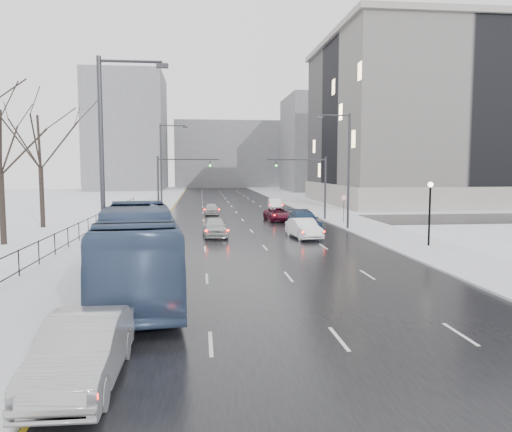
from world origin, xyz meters
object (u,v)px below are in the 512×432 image
object	(u,v)px
sedan_right_near	(304,228)
sedan_right_far	(304,221)
tree_park_d	(4,246)
streetlight_r_mid	(346,165)
streetlight_l_near	(107,162)
lamppost_r_mid	(430,204)
no_uturn_sign	(344,200)
sedan_center_far	(211,209)
mast_signal_left	(169,181)
sedan_right_cross	(278,214)
mast_signal_right	(315,180)
sedan_center_near	(215,227)
tree_park_e	(43,229)
sedan_left_near	(82,351)
sedan_right_distant	(275,204)
streetlight_l_far	(163,166)
bus	(137,249)

from	to	relation	value
sedan_right_near	sedan_right_far	size ratio (longest dim) A/B	0.80
tree_park_d	sedan_right_near	world-z (taller)	tree_park_d
streetlight_r_mid	streetlight_l_near	xyz separation A→B (m)	(-16.33, -20.00, 0.00)
streetlight_l_near	lamppost_r_mid	bearing A→B (deg)	27.55
no_uturn_sign	sedan_center_far	distance (m)	16.68
mast_signal_left	sedan_right_cross	distance (m)	11.35
mast_signal_right	streetlight_r_mid	bearing A→B (deg)	-84.00
sedan_center_near	tree_park_d	bearing A→B (deg)	-171.96
tree_park_e	sedan_center_near	size ratio (longest dim) A/B	3.01
tree_park_e	mast_signal_left	world-z (taller)	tree_park_e
streetlight_r_mid	sedan_right_near	distance (m)	8.29
sedan_left_near	sedan_right_near	distance (m)	26.84
no_uturn_sign	sedan_right_cross	size ratio (longest dim) A/B	0.56
streetlight_r_mid	sedan_right_distant	size ratio (longest dim) A/B	2.32
sedan_center_near	tree_park_e	bearing A→B (deg)	151.61
sedan_right_cross	sedan_right_far	xyz separation A→B (m)	(1.00, -7.84, 0.16)
tree_park_e	lamppost_r_mid	xyz separation A→B (m)	(29.20, -14.00, 2.94)
sedan_right_near	sedan_center_far	xyz separation A→B (m)	(-6.55, 20.08, -0.08)
streetlight_l_near	sedan_center_far	world-z (taller)	streetlight_l_near
streetlight_l_far	sedan_right_cross	bearing A→B (deg)	-19.85
sedan_center_near	sedan_center_far	xyz separation A→B (m)	(0.13, 18.45, -0.09)
tree_park_d	bus	distance (m)	17.92
sedan_left_near	sedan_right_cross	xyz separation A→B (m)	(10.70, 37.27, -0.18)
lamppost_r_mid	sedan_center_near	bearing A→B (deg)	154.52
streetlight_l_near	sedan_left_near	size ratio (longest dim) A/B	1.95
tree_park_d	no_uturn_sign	world-z (taller)	tree_park_d
lamppost_r_mid	sedan_right_far	world-z (taller)	lamppost_r_mid
tree_park_e	streetlight_l_far	bearing A→B (deg)	38.57
lamppost_r_mid	no_uturn_sign	size ratio (longest dim) A/B	1.59
tree_park_e	sedan_right_near	world-z (taller)	tree_park_e
tree_park_e	sedan_center_near	xyz separation A→B (m)	(15.02, -7.24, 0.80)
mast_signal_left	sedan_left_near	xyz separation A→B (m)	(0.13, -37.48, -3.22)
tree_park_e	tree_park_d	bearing A→B (deg)	-87.71
sedan_right_far	sedan_center_far	xyz separation A→B (m)	(-7.55, 15.26, -0.16)
streetlight_l_far	lamppost_r_mid	xyz separation A→B (m)	(19.17, -22.00, -2.67)
tree_park_d	tree_park_e	bearing A→B (deg)	92.29
streetlight_l_near	sedan_center_near	distance (m)	18.13
lamppost_r_mid	mast_signal_left	size ratio (longest dim) A/B	0.66
bus	mast_signal_right	bearing A→B (deg)	56.72
tree_park_e	sedan_right_near	bearing A→B (deg)	-22.23
tree_park_d	sedan_right_far	size ratio (longest dim) A/B	2.19
streetlight_r_mid	lamppost_r_mid	world-z (taller)	streetlight_r_mid
streetlight_l_near	no_uturn_sign	xyz separation A→B (m)	(17.37, 24.00, -3.32)
mast_signal_left	bus	size ratio (longest dim) A/B	0.49
tree_park_e	no_uturn_sign	xyz separation A→B (m)	(27.40, 0.00, 2.30)
tree_park_e	streetlight_r_mid	world-z (taller)	streetlight_r_mid
mast_signal_left	sedan_left_near	size ratio (longest dim) A/B	1.27
streetlight_l_far	sedan_right_near	size ratio (longest dim) A/B	2.19
streetlight_l_near	tree_park_e	bearing A→B (deg)	112.69
mast_signal_left	sedan_left_near	bearing A→B (deg)	-89.81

